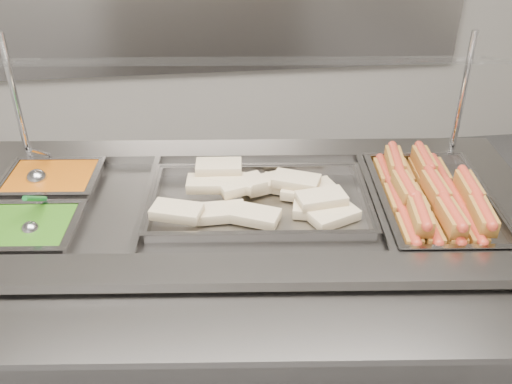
{
  "coord_description": "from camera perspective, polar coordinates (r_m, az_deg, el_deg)",
  "views": [
    {
      "loc": [
        -0.25,
        -1.09,
        1.86
      ],
      "look_at": [
        -0.07,
        0.43,
        0.92
      ],
      "focal_mm": 40.0,
      "sensor_mm": 36.0,
      "label": 1
    }
  ],
  "objects": [
    {
      "name": "sneeze_guard",
      "position": [
        1.85,
        -1.69,
        12.58
      ],
      "size": [
        1.67,
        0.46,
        0.44
      ],
      "color": "silver",
      "rests_on": "steam_counter"
    },
    {
      "name": "tray_rail",
      "position": [
        1.44,
        -1.69,
        -13.12
      ],
      "size": [
        1.81,
        0.55,
        0.05
      ],
      "color": "slate",
      "rests_on": "steam_counter"
    },
    {
      "name": "pan_beans",
      "position": [
        2.07,
        -19.63,
        0.47
      ],
      "size": [
        0.32,
        0.27,
        0.1
      ],
      "color": "gray",
      "rests_on": "steam_counter"
    },
    {
      "name": "ladle",
      "position": [
        2.05,
        -21.02,
        1.38
      ],
      "size": [
        0.07,
        0.19,
        0.15
      ],
      "color": "#B7B6BC",
      "rests_on": "pan_beans"
    },
    {
      "name": "pan_wraps",
      "position": [
        1.83,
        0.31,
        -1.3
      ],
      "size": [
        0.72,
        0.47,
        0.07
      ],
      "color": "gray",
      "rests_on": "steam_counter"
    },
    {
      "name": "pan_peas",
      "position": [
        1.84,
        -22.07,
        -4.19
      ],
      "size": [
        0.32,
        0.27,
        0.1
      ],
      "color": "gray",
      "rests_on": "steam_counter"
    },
    {
      "name": "hotdogs_in_buns",
      "position": [
        1.89,
        16.87,
        -0.33
      ],
      "size": [
        0.31,
        0.53,
        0.12
      ],
      "color": "#A66D22",
      "rests_on": "pan_hotdogs"
    },
    {
      "name": "tortilla_wraps",
      "position": [
        1.82,
        1.04,
        -0.16
      ],
      "size": [
        0.65,
        0.35,
        0.1
      ],
      "color": "beige",
      "rests_on": "pan_wraps"
    },
    {
      "name": "pan_hotdogs",
      "position": [
        1.93,
        17.26,
        -1.47
      ],
      "size": [
        0.39,
        0.58,
        0.1
      ],
      "color": "gray",
      "rests_on": "steam_counter"
    },
    {
      "name": "steam_counter",
      "position": [
        2.09,
        -1.39,
        -11.09
      ],
      "size": [
        1.95,
        1.02,
        0.9
      ],
      "color": "gray",
      "rests_on": "ground"
    },
    {
      "name": "serving_spoon",
      "position": [
        1.8,
        -21.54,
        -3.01
      ],
      "size": [
        0.06,
        0.18,
        0.14
      ],
      "color": "#B7B6BC",
      "rests_on": "pan_peas"
    }
  ]
}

